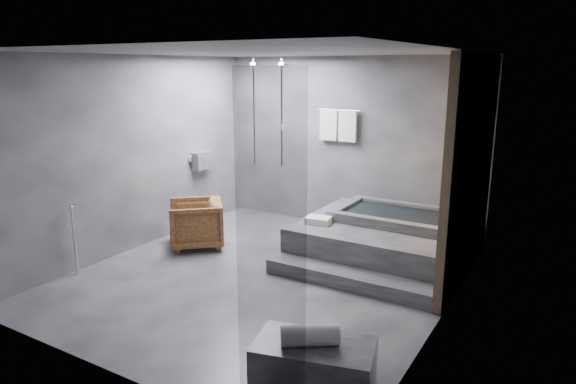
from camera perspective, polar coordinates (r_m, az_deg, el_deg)
The scene contains 7 objects.
room at distance 6.27m, azimuth 1.60°, elevation 5.46°, with size 5.00×5.04×2.82m.
tub_deck at distance 7.43m, azimuth 10.53°, elevation -5.19°, with size 2.20×2.00×0.50m, color #343437.
tub_step at distance 6.46m, azimuth 6.77°, elevation -9.54°, with size 2.20×0.36×0.18m, color #343437.
concrete_bench at distance 4.49m, azimuth 2.90°, elevation -18.89°, with size 0.98×0.54×0.44m, color #343336.
driftwood_chair at distance 7.79m, azimuth -10.21°, elevation -3.48°, with size 0.75×0.78×0.71m, color #462511.
rolled_towel at distance 4.31m, azimuth 2.45°, elevation -15.63°, with size 0.17×0.17×0.47m, color silver.
deck_towel at distance 7.20m, azimuth 3.40°, elevation -3.14°, with size 0.34×0.25×0.09m, color white.
Camera 1 is at (3.41, -5.18, 2.65)m, focal length 32.00 mm.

